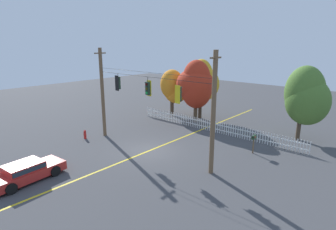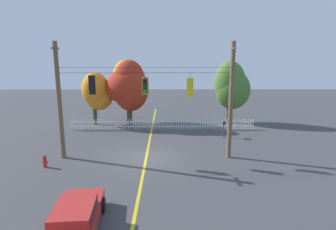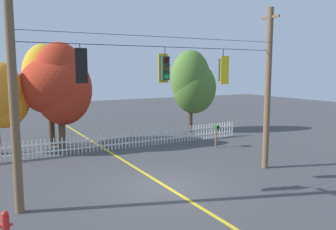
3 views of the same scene
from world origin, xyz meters
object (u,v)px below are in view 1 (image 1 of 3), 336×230
(autumn_maple_mid, at_px, (202,82))
(fire_hydrant, at_px, (85,134))
(roadside_mailbox, at_px, (254,138))
(traffic_signal_northbound_primary, at_px, (148,88))
(traffic_signal_northbound_secondary, at_px, (118,83))
(parked_car, at_px, (26,171))
(traffic_signal_eastbound_side, at_px, (179,94))
(autumn_maple_far_west, at_px, (306,97))
(autumn_oak_far_east, at_px, (196,85))
(autumn_maple_near_fence, at_px, (174,87))

(autumn_maple_mid, distance_m, fire_hydrant, 13.35)
(autumn_maple_mid, height_order, roadside_mailbox, autumn_maple_mid)
(traffic_signal_northbound_primary, bearing_deg, roadside_mailbox, 37.95)
(traffic_signal_northbound_secondary, bearing_deg, parked_car, -81.64)
(traffic_signal_eastbound_side, relative_size, autumn_maple_mid, 0.24)
(autumn_maple_far_west, distance_m, parked_car, 21.32)
(fire_hydrant, height_order, roadside_mailbox, roadside_mailbox)
(autumn_maple_mid, height_order, parked_car, autumn_maple_mid)
(autumn_maple_far_west, distance_m, roadside_mailbox, 6.31)
(autumn_maple_mid, relative_size, autumn_oak_far_east, 1.00)
(parked_car, bearing_deg, autumn_maple_mid, 91.02)
(autumn_maple_far_west, height_order, fire_hydrant, autumn_maple_far_west)
(autumn_oak_far_east, bearing_deg, traffic_signal_northbound_primary, -75.98)
(parked_car, height_order, roadside_mailbox, roadside_mailbox)
(traffic_signal_northbound_primary, xyz_separation_m, autumn_oak_far_east, (-2.28, 9.14, -0.95))
(traffic_signal_northbound_primary, xyz_separation_m, autumn_maple_far_west, (7.98, 10.31, -1.13))
(traffic_signal_northbound_secondary, height_order, traffic_signal_eastbound_side, same)
(parked_car, xyz_separation_m, fire_hydrant, (-3.95, 6.50, -0.22))
(autumn_maple_near_fence, distance_m, autumn_oak_far_east, 3.20)
(autumn_maple_mid, height_order, autumn_oak_far_east, autumn_oak_far_east)
(traffic_signal_northbound_primary, relative_size, traffic_signal_eastbound_side, 0.93)
(traffic_signal_northbound_primary, xyz_separation_m, autumn_maple_mid, (-2.50, 10.64, -0.83))
(traffic_signal_northbound_secondary, xyz_separation_m, autumn_oak_far_east, (1.08, 9.16, -1.03))
(traffic_signal_northbound_primary, xyz_separation_m, fire_hydrant, (-6.12, -1.68, -4.46))
(autumn_oak_far_east, distance_m, autumn_maple_far_west, 10.33)
(autumn_oak_far_east, relative_size, fire_hydrant, 8.23)
(roadside_mailbox, bearing_deg, traffic_signal_eastbound_side, -124.29)
(fire_hydrant, bearing_deg, parked_car, -58.71)
(traffic_signal_northbound_primary, distance_m, autumn_maple_far_west, 13.08)
(traffic_signal_northbound_secondary, relative_size, autumn_maple_mid, 0.21)
(roadside_mailbox, bearing_deg, fire_hydrant, -152.14)
(traffic_signal_northbound_secondary, height_order, parked_car, traffic_signal_northbound_secondary)
(traffic_signal_eastbound_side, distance_m, autumn_maple_near_fence, 12.61)
(autumn_maple_near_fence, relative_size, fire_hydrant, 6.71)
(traffic_signal_northbound_secondary, xyz_separation_m, autumn_maple_mid, (0.86, 10.66, -0.91))
(traffic_signal_northbound_primary, relative_size, parked_car, 0.32)
(parked_car, bearing_deg, autumn_maple_near_fence, 100.49)
(autumn_maple_near_fence, xyz_separation_m, autumn_oak_far_east, (3.13, -0.23, 0.58))
(traffic_signal_northbound_secondary, bearing_deg, roadside_mailbox, 26.89)
(parked_car, xyz_separation_m, roadside_mailbox, (8.35, 13.01, 0.56))
(traffic_signal_northbound_primary, distance_m, autumn_maple_near_fence, 10.93)
(roadside_mailbox, bearing_deg, autumn_maple_near_fence, 158.61)
(traffic_signal_eastbound_side, distance_m, autumn_maple_mid, 11.97)
(traffic_signal_northbound_primary, height_order, autumn_maple_far_west, autumn_maple_far_west)
(traffic_signal_northbound_primary, height_order, traffic_signal_eastbound_side, same)
(parked_car, distance_m, roadside_mailbox, 15.47)
(traffic_signal_eastbound_side, xyz_separation_m, autumn_maple_far_west, (5.10, 10.33, -1.05))
(traffic_signal_eastbound_side, distance_m, roadside_mailbox, 6.88)
(traffic_signal_northbound_primary, xyz_separation_m, traffic_signal_eastbound_side, (2.88, -0.02, -0.08))
(autumn_maple_far_west, bearing_deg, autumn_maple_mid, 178.16)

